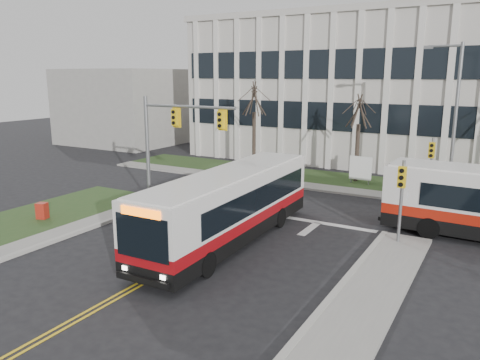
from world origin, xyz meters
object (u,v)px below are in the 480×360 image
(streetlight, at_px, (453,114))
(bus_main, at_px, (229,208))
(newspaper_box_red, at_px, (42,212))
(directory_sign, at_px, (360,168))

(streetlight, xyz_separation_m, bus_main, (-7.54, -12.63, -3.62))
(streetlight, distance_m, bus_main, 15.15)
(bus_main, xyz_separation_m, newspaper_box_red, (-9.99, -2.18, -1.10))
(directory_sign, height_order, newspaper_box_red, directory_sign)
(streetlight, height_order, directory_sign, streetlight)
(newspaper_box_red, bearing_deg, bus_main, -6.99)
(streetlight, relative_size, bus_main, 0.78)
(newspaper_box_red, bearing_deg, streetlight, 20.90)
(streetlight, relative_size, directory_sign, 4.60)
(streetlight, relative_size, newspaper_box_red, 9.68)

